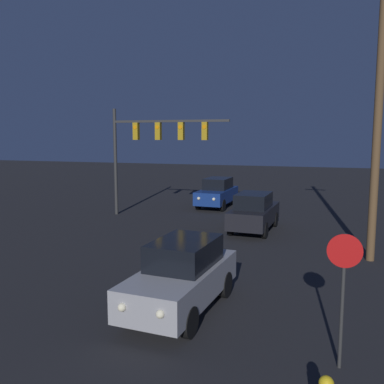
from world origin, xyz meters
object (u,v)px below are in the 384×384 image
object	(u,v)px
car_far	(217,193)
stop_sign	(343,278)
car_near	(182,275)
traffic_signal_mast	(151,140)
utility_pole	(378,113)
car_mid	(254,212)

from	to	relation	value
car_far	stop_sign	xyz separation A→B (m)	(6.71, -16.75, 0.87)
car_near	traffic_signal_mast	xyz separation A→B (m)	(-5.60, 11.18, 3.18)
utility_pole	car_far	bearing A→B (deg)	130.81
stop_sign	car_mid	bearing A→B (deg)	107.65
traffic_signal_mast	utility_pole	xyz separation A→B (m)	(10.43, -5.17, 0.98)
car_near	stop_sign	world-z (taller)	stop_sign
car_near	utility_pole	xyz separation A→B (m)	(4.83, 6.01, 4.16)
car_mid	car_far	xyz separation A→B (m)	(-3.22, 5.79, 0.00)
traffic_signal_mast	stop_sign	bearing A→B (deg)	-54.08
car_near	traffic_signal_mast	size ratio (longest dim) A/B	0.66
car_mid	utility_pole	distance (m)	7.05
car_mid	stop_sign	size ratio (longest dim) A/B	1.64
stop_sign	utility_pole	size ratio (longest dim) A/B	0.26
car_mid	stop_sign	distance (m)	11.53
car_far	utility_pole	distance (m)	12.72
traffic_signal_mast	car_near	bearing A→B (deg)	-63.40
car_mid	utility_pole	size ratio (longest dim) A/B	0.43
car_far	traffic_signal_mast	xyz separation A→B (m)	(-2.58, -3.93, 3.18)
car_near	traffic_signal_mast	distance (m)	12.90
traffic_signal_mast	stop_sign	size ratio (longest dim) A/B	2.49
stop_sign	car_near	bearing A→B (deg)	156.05
traffic_signal_mast	stop_sign	xyz separation A→B (m)	(9.28, -12.82, -2.31)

